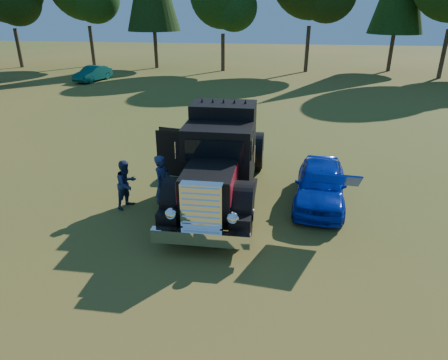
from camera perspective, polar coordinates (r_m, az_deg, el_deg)
The scene contains 6 objects.
ground at distance 11.98m, azimuth -1.14°, elevation -5.65°, with size 120.00×120.00×0.00m, color #395519.
diamond_t_truck at distance 12.68m, azimuth -0.63°, elevation 2.48°, with size 3.37×7.16×3.00m.
hotrod_coupe at distance 13.04m, azimuth 13.62°, elevation -0.53°, with size 1.96×4.23×1.89m.
spectator_near at distance 12.19m, azimuth -8.73°, elevation -0.58°, with size 0.67×0.44×1.83m, color #1C1E41.
spectator_far at distance 12.75m, azimuth -13.76°, elevation -0.56°, with size 0.75×0.59×1.55m, color #20244A.
distant_teal_car at distance 36.43m, azimuth -18.24°, elevation 14.24°, with size 1.30×3.74×1.23m, color #0A403D.
Camera 1 is at (1.69, -10.31, 5.86)m, focal length 32.00 mm.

